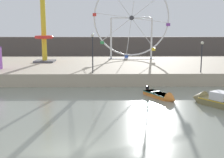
# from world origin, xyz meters

# --- Properties ---
(ground_plane) EXTENTS (240.00, 240.00, 0.00)m
(ground_plane) POSITION_xyz_m (0.00, 0.00, 0.00)
(ground_plane) COLOR gray
(quay_promenade) EXTENTS (110.00, 20.38, 1.38)m
(quay_promenade) POSITION_xyz_m (0.00, 26.92, 0.69)
(quay_promenade) COLOR #B7A88E
(quay_promenade) RESTS_ON ground_plane
(distant_town_skyline) EXTENTS (140.00, 3.00, 4.40)m
(distant_town_skyline) POSITION_xyz_m (0.00, 50.50, 2.20)
(distant_town_skyline) COLOR #564C47
(distant_town_skyline) RESTS_ON ground_plane
(motorboat_orange_hull) EXTENTS (2.74, 3.98, 1.04)m
(motorboat_orange_hull) POSITION_xyz_m (6.65, 11.43, 0.21)
(motorboat_orange_hull) COLOR orange
(motorboat_orange_hull) RESTS_ON ground_plane
(motorboat_olive_wood) EXTENTS (4.11, 5.23, 1.60)m
(motorboat_olive_wood) POSITION_xyz_m (10.47, 9.01, 0.37)
(motorboat_olive_wood) COLOR olive
(motorboat_olive_wood) RESTS_ON ground_plane
(ferris_wheel_white_frame) EXTENTS (12.08, 1.20, 12.34)m
(ferris_wheel_white_frame) POSITION_xyz_m (5.67, 32.51, 7.58)
(ferris_wheel_white_frame) COLOR silver
(ferris_wheel_white_frame) RESTS_ON quay_promenade
(drop_tower_yellow_tower) EXTENTS (2.80, 2.80, 10.95)m
(drop_tower_yellow_tower) POSITION_xyz_m (-7.18, 28.41, 5.53)
(drop_tower_yellow_tower) COLOR gold
(drop_tower_yellow_tower) RESTS_ON quay_promenade
(promenade_lamp_near) EXTENTS (0.32, 0.32, 3.37)m
(promenade_lamp_near) POSITION_xyz_m (12.05, 17.75, 3.63)
(promenade_lamp_near) COLOR #2D2D33
(promenade_lamp_near) RESTS_ON quay_promenade
(promenade_lamp_far) EXTENTS (0.32, 0.32, 4.19)m
(promenade_lamp_far) POSITION_xyz_m (0.23, 17.60, 4.10)
(promenade_lamp_far) COLOR #2D2D33
(promenade_lamp_far) RESTS_ON quay_promenade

